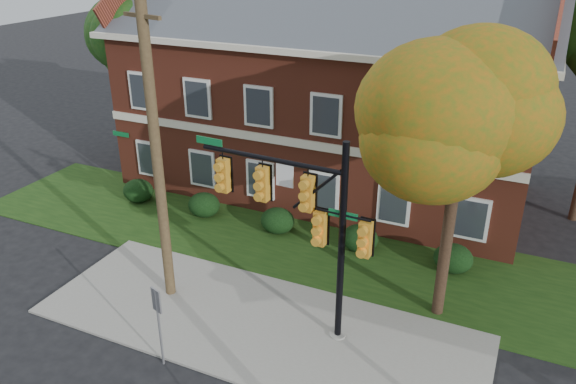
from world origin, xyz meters
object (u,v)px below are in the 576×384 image
at_px(apartment_building, 327,83).
at_px(hedge_left, 204,205).
at_px(hedge_right, 360,238).
at_px(tree_near_right, 472,115).
at_px(hedge_far_left, 138,191).
at_px(traffic_signal, 306,215).
at_px(utility_pole, 157,156).
at_px(tree_left_rear, 133,34).
at_px(sign_post, 158,314).
at_px(hedge_far_right, 453,258).
at_px(hedge_center, 277,221).

xyz_separation_m(apartment_building, hedge_left, (-3.50, -5.25, -4.46)).
bearing_deg(hedge_right, apartment_building, 123.67).
distance_m(hedge_left, tree_near_right, 12.68).
xyz_separation_m(apartment_building, hedge_far_left, (-7.00, -5.25, -4.46)).
height_order(traffic_signal, utility_pole, utility_pole).
height_order(tree_left_rear, traffic_signal, tree_left_rear).
xyz_separation_m(tree_near_right, sign_post, (-6.83, -5.50, -4.95)).
distance_m(hedge_far_right, tree_near_right, 6.77).
distance_m(hedge_far_left, hedge_center, 7.00).
xyz_separation_m(apartment_building, utility_pole, (-1.42, -10.68, 0.01)).
bearing_deg(hedge_far_right, hedge_center, 180.00).
relative_size(hedge_center, traffic_signal, 0.22).
relative_size(apartment_building, hedge_center, 13.43).
distance_m(tree_left_rear, utility_pole, 12.78).
bearing_deg(hedge_right, traffic_signal, -91.45).
xyz_separation_m(hedge_far_right, tree_near_right, (0.22, -2.83, 6.14)).
height_order(apartment_building, traffic_signal, apartment_building).
relative_size(hedge_far_right, utility_pole, 0.14).
relative_size(traffic_signal, sign_post, 2.48).
height_order(apartment_building, hedge_far_left, apartment_building).
height_order(tree_left_rear, utility_pole, utility_pole).
relative_size(hedge_far_right, sign_post, 0.55).
relative_size(apartment_building, sign_post, 7.41).
relative_size(hedge_far_right, tree_left_rear, 0.16).
relative_size(tree_left_rear, sign_post, 3.50).
distance_m(hedge_far_left, hedge_left, 3.50).
height_order(hedge_far_left, hedge_left, same).
height_order(apartment_building, utility_pole, utility_pole).
xyz_separation_m(hedge_far_right, sign_post, (-6.61, -8.33, 1.20)).
height_order(hedge_center, sign_post, sign_post).
bearing_deg(utility_pole, hedge_left, 125.92).
distance_m(hedge_right, traffic_signal, 6.15).
bearing_deg(apartment_building, hedge_center, -90.00).
xyz_separation_m(hedge_far_left, hedge_left, (3.50, 0.00, 0.00)).
height_order(apartment_building, hedge_far_right, apartment_building).
height_order(hedge_far_left, tree_left_rear, tree_left_rear).
relative_size(hedge_left, tree_left_rear, 0.16).
relative_size(hedge_center, tree_left_rear, 0.16).
height_order(hedge_far_right, tree_left_rear, tree_left_rear).
distance_m(traffic_signal, utility_pole, 4.92).
xyz_separation_m(hedge_left, hedge_right, (7.00, 0.00, 0.00)).
relative_size(hedge_right, utility_pole, 0.14).
xyz_separation_m(hedge_far_left, tree_near_right, (14.22, -2.83, 6.14)).
distance_m(hedge_center, hedge_far_right, 7.00).
relative_size(hedge_far_left, utility_pole, 0.14).
bearing_deg(tree_near_right, hedge_far_left, 168.73).
bearing_deg(utility_pole, hedge_right, 62.73).
xyz_separation_m(hedge_center, utility_pole, (-1.42, -5.42, 4.48)).
bearing_deg(tree_near_right, hedge_left, 165.19).
bearing_deg(hedge_center, tree_left_rear, 156.96).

